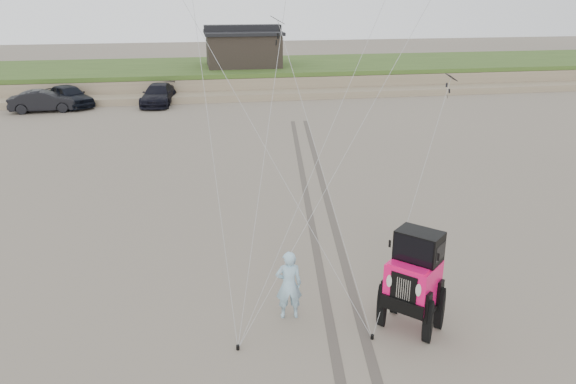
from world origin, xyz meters
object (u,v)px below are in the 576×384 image
(truck_a, at_px, (69,96))
(man, at_px, (289,285))
(truck_c, at_px, (158,95))
(cabin, at_px, (243,47))
(jeep, at_px, (412,291))
(truck_b, at_px, (44,101))

(truck_a, distance_m, man, 31.19)
(truck_c, xyz_separation_m, man, (4.44, -29.08, 0.20))
(cabin, distance_m, jeep, 37.28)
(truck_a, bearing_deg, man, -107.31)
(truck_a, bearing_deg, truck_c, -39.54)
(truck_b, bearing_deg, cabin, -63.11)
(truck_a, xyz_separation_m, jeep, (13.50, -30.33, 0.24))
(truck_a, bearing_deg, truck_b, -171.43)
(truck_a, relative_size, truck_c, 0.92)
(cabin, height_order, truck_a, cabin)
(jeep, xyz_separation_m, man, (-2.87, 1.00, -0.09))
(truck_a, height_order, truck_c, truck_a)
(cabin, relative_size, man, 3.46)
(truck_b, bearing_deg, man, -159.70)
(truck_a, height_order, man, man)
(jeep, bearing_deg, man, -153.40)
(cabin, bearing_deg, jeep, -89.34)
(man, bearing_deg, truck_b, -63.10)
(truck_a, distance_m, truck_b, 2.00)
(truck_b, distance_m, truck_c, 7.67)
(cabin, relative_size, truck_c, 1.28)
(truck_b, bearing_deg, jeep, -155.74)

